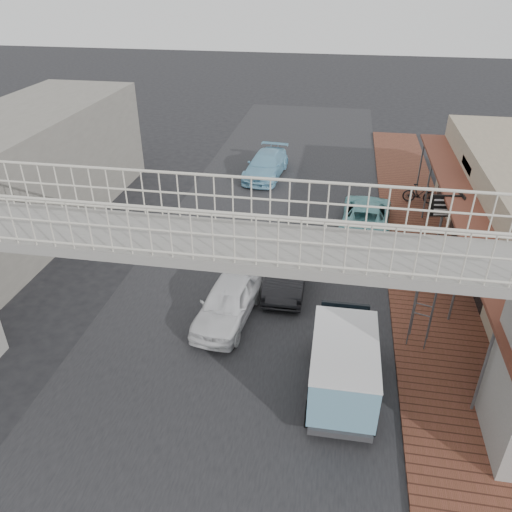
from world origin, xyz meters
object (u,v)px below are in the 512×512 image
at_px(motorcycle_far, 420,194).
at_px(street_clock, 430,275).
at_px(dark_sedan, 287,270).
at_px(angkot_far, 266,165).
at_px(angkot_van, 344,359).
at_px(white_hatchback, 228,302).
at_px(motorcycle_near, 396,262).
at_px(angkot_curb, 366,214).
at_px(arrow_sign, 464,207).

distance_m(motorcycle_far, street_clock, 11.38).
height_order(dark_sedan, angkot_far, angkot_far).
distance_m(dark_sedan, angkot_van, 5.67).
distance_m(angkot_far, motorcycle_far, 8.58).
relative_size(white_hatchback, street_clock, 1.32).
xyz_separation_m(motorcycle_near, motorcycle_far, (1.59, 6.93, 0.06)).
relative_size(angkot_curb, motorcycle_near, 2.83).
bearing_deg(angkot_far, arrow_sign, -37.92).
bearing_deg(dark_sedan, white_hatchback, -126.35).
xyz_separation_m(motorcycle_far, street_clock, (-1.17, -11.14, 2.01)).
relative_size(angkot_van, arrow_sign, 1.30).
bearing_deg(street_clock, arrow_sign, 86.61).
bearing_deg(motorcycle_near, angkot_curb, 21.54).
xyz_separation_m(angkot_curb, angkot_far, (-5.50, 5.58, 0.03)).
xyz_separation_m(white_hatchback, street_clock, (6.22, -0.28, 1.92)).
distance_m(angkot_van, motorcycle_far, 14.12).
xyz_separation_m(angkot_far, arrow_sign, (8.91, -8.36, 1.86)).
bearing_deg(motorcycle_near, street_clock, -168.51).
bearing_deg(motorcycle_far, dark_sedan, 151.54).
distance_m(street_clock, arrow_sign, 5.65).
xyz_separation_m(dark_sedan, arrow_sign, (6.39, 2.63, 1.88)).
bearing_deg(angkot_far, street_clock, -57.60).
bearing_deg(street_clock, motorcycle_near, 111.96).
bearing_deg(white_hatchback, angkot_far, 99.69).
bearing_deg(motorcycle_far, arrow_sign, -167.50).
xyz_separation_m(angkot_far, motorcycle_far, (8.19, -2.55, -0.09)).
relative_size(motorcycle_near, arrow_sign, 0.54).
bearing_deg(dark_sedan, motorcycle_far, 55.47).
bearing_deg(angkot_van, angkot_curb, 85.12).
bearing_deg(motorcycle_near, angkot_far, 40.63).
relative_size(motorcycle_near, street_clock, 0.54).
distance_m(motorcycle_far, arrow_sign, 6.18).
bearing_deg(dark_sedan, angkot_far, 102.25).
bearing_deg(white_hatchback, street_clock, 3.70).
height_order(angkot_curb, angkot_far, angkot_far).
height_order(white_hatchback, arrow_sign, arrow_sign).
xyz_separation_m(white_hatchback, dark_sedan, (1.73, 2.41, -0.02)).
bearing_deg(angkot_curb, street_clock, 104.82).
bearing_deg(motorcycle_near, angkot_van, 169.85).
height_order(angkot_van, motorcycle_far, angkot_van).
distance_m(dark_sedan, street_clock, 5.58).
height_order(angkot_curb, angkot_van, angkot_van).
xyz_separation_m(white_hatchback, angkot_curb, (4.70, 7.83, -0.03)).
bearing_deg(white_hatchback, motorcycle_near, 40.38).
height_order(angkot_van, street_clock, street_clock).
relative_size(motorcycle_near, motorcycle_far, 1.01).
xyz_separation_m(angkot_curb, street_clock, (1.52, -8.11, 1.95)).
xyz_separation_m(white_hatchback, motorcycle_near, (5.80, 3.92, -0.14)).
height_order(dark_sedan, angkot_van, angkot_van).
relative_size(angkot_curb, arrow_sign, 1.54).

